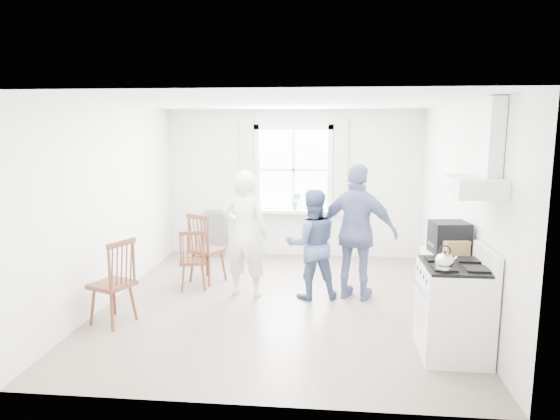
% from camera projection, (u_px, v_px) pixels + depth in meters
% --- Properties ---
extents(room_shell, '(4.62, 5.12, 2.64)m').
position_uv_depth(room_shell, '(280.00, 206.00, 6.42)').
color(room_shell, gray).
rests_on(room_shell, ground).
extents(window_assembly, '(1.88, 0.24, 1.70)m').
position_uv_depth(window_assembly, '(293.00, 175.00, 8.79)').
color(window_assembly, white).
rests_on(window_assembly, room_shell).
extents(range_hood, '(0.45, 0.76, 0.94)m').
position_uv_depth(range_hood, '(480.00, 170.00, 4.79)').
color(range_hood, silver).
rests_on(range_hood, room_shell).
extents(shelf_unit, '(0.40, 0.30, 0.80)m').
position_uv_depth(shelf_unit, '(215.00, 233.00, 8.99)').
color(shelf_unit, slate).
rests_on(shelf_unit, ground).
extents(gas_stove, '(0.68, 0.76, 1.12)m').
position_uv_depth(gas_stove, '(454.00, 309.00, 5.05)').
color(gas_stove, white).
rests_on(gas_stove, ground).
extents(kettle, '(0.17, 0.17, 0.25)m').
position_uv_depth(kettle, '(444.00, 262.00, 4.76)').
color(kettle, silver).
rests_on(kettle, gas_stove).
extents(low_cabinet, '(0.50, 0.55, 0.90)m').
position_uv_depth(low_cabinet, '(445.00, 290.00, 5.73)').
color(low_cabinet, silver).
rests_on(low_cabinet, ground).
extents(stereo_stack, '(0.44, 0.40, 0.35)m').
position_uv_depth(stereo_stack, '(449.00, 237.00, 5.61)').
color(stereo_stack, black).
rests_on(stereo_stack, low_cabinet).
extents(cardboard_box, '(0.32, 0.27, 0.18)m').
position_uv_depth(cardboard_box, '(454.00, 248.00, 5.48)').
color(cardboard_box, tan).
rests_on(cardboard_box, low_cabinet).
extents(windsor_chair_a, '(0.46, 0.45, 0.88)m').
position_uv_depth(windsor_chair_a, '(192.00, 254.00, 7.02)').
color(windsor_chair_a, '#4E2719').
rests_on(windsor_chair_a, ground).
extents(windsor_chair_b, '(0.60, 0.60, 1.05)m').
position_uv_depth(windsor_chair_b, '(202.00, 241.00, 7.34)').
color(windsor_chair_b, '#4E2719').
rests_on(windsor_chair_b, ground).
extents(windsor_chair_c, '(0.56, 0.56, 1.03)m').
position_uv_depth(windsor_chair_c, '(118.00, 273.00, 5.80)').
color(windsor_chair_c, '#4E2719').
rests_on(windsor_chair_c, ground).
extents(person_left, '(0.71, 0.71, 1.74)m').
position_uv_depth(person_left, '(245.00, 234.00, 6.75)').
color(person_left, white).
rests_on(person_left, ground).
extents(person_mid, '(0.86, 0.86, 1.49)m').
position_uv_depth(person_mid, '(312.00, 244.00, 6.70)').
color(person_mid, '#42547C').
rests_on(person_mid, ground).
extents(person_right, '(1.37, 1.37, 1.83)m').
position_uv_depth(person_right, '(358.00, 232.00, 6.64)').
color(person_right, navy).
rests_on(person_right, ground).
extents(potted_plant, '(0.18, 0.18, 0.31)m').
position_uv_depth(potted_plant, '(296.00, 201.00, 8.78)').
color(potted_plant, '#35773F').
rests_on(potted_plant, window_assembly).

